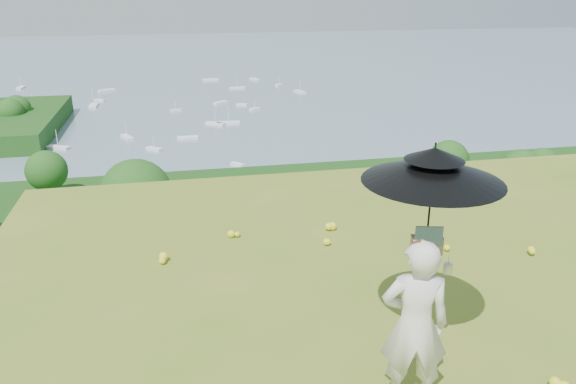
{
  "coord_description": "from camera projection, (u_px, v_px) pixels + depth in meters",
  "views": [
    {
      "loc": [
        -4.1,
        -3.87,
        3.72
      ],
      "look_at": [
        -2.66,
        3.1,
        1.06
      ],
      "focal_mm": 35.0,
      "sensor_mm": 36.0,
      "label": 1
    }
  ],
  "objects": [
    {
      "name": "shoreline_tier",
      "position": [
        211.0,
        255.0,
        87.04
      ],
      "size": [
        170.0,
        28.0,
        8.0
      ],
      "primitive_type": "cube",
      "color": "#686353",
      "rests_on": "bay_water"
    },
    {
      "name": "bay_water",
      "position": [
        182.0,
        78.0,
        237.72
      ],
      "size": [
        700.0,
        700.0,
        0.0
      ],
      "primitive_type": "plane",
      "color": "slate",
      "rests_on": "ground"
    },
    {
      "name": "slope_trees",
      "position": [
        238.0,
        243.0,
        42.99
      ],
      "size": [
        110.0,
        50.0,
        6.0
      ],
      "primitive_type": null,
      "color": "#1C4B16",
      "rests_on": "forest_slope"
    },
    {
      "name": "harbor_town",
      "position": [
        209.0,
        217.0,
        84.77
      ],
      "size": [
        110.0,
        22.0,
        5.0
      ],
      "primitive_type": null,
      "color": "silver",
      "rests_on": "shoreline_tier"
    },
    {
      "name": "moored_boats",
      "position": [
        145.0,
        120.0,
        162.76
      ],
      "size": [
        140.0,
        140.0,
        0.7
      ],
      "primitive_type": null,
      "color": "white",
      "rests_on": "bay_water"
    },
    {
      "name": "painter",
      "position": [
        415.0,
        325.0,
        5.02
      ],
      "size": [
        0.7,
        0.54,
        1.69
      ],
      "primitive_type": "imported",
      "rotation": [
        0.0,
        0.0,
        2.89
      ],
      "color": "silver",
      "rests_on": "ground"
    },
    {
      "name": "field_easel",
      "position": [
        422.0,
        296.0,
        5.59
      ],
      "size": [
        0.73,
        0.73,
        1.58
      ],
      "primitive_type": null,
      "rotation": [
        0.0,
        0.0,
        -0.25
      ],
      "color": "#AF6F49",
      "rests_on": "ground"
    },
    {
      "name": "sun_umbrella",
      "position": [
        431.0,
        198.0,
        5.25
      ],
      "size": [
        1.72,
        1.72,
        1.07
      ],
      "primitive_type": null,
      "rotation": [
        0.0,
        0.0,
        -0.38
      ],
      "color": "black",
      "rests_on": "field_easel"
    },
    {
      "name": "painter_cap",
      "position": [
        422.0,
        245.0,
        4.75
      ],
      "size": [
        0.22,
        0.25,
        0.1
      ],
      "primitive_type": null,
      "rotation": [
        0.0,
        0.0,
        -0.22
      ],
      "color": "pink",
      "rests_on": "painter"
    }
  ]
}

